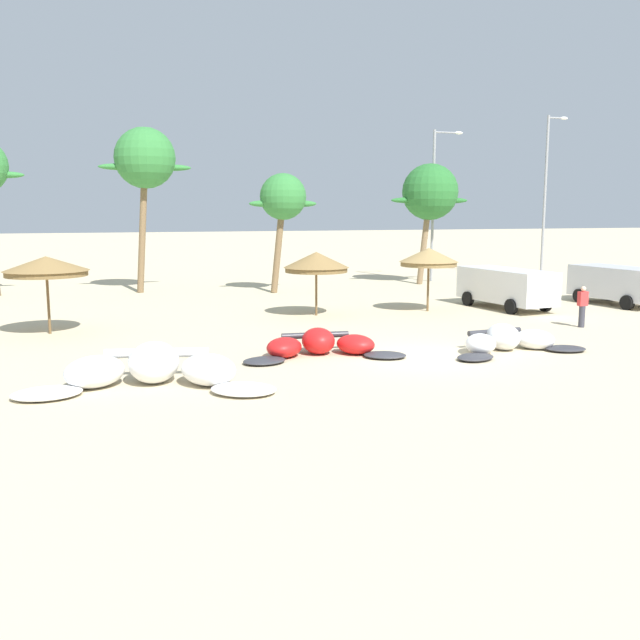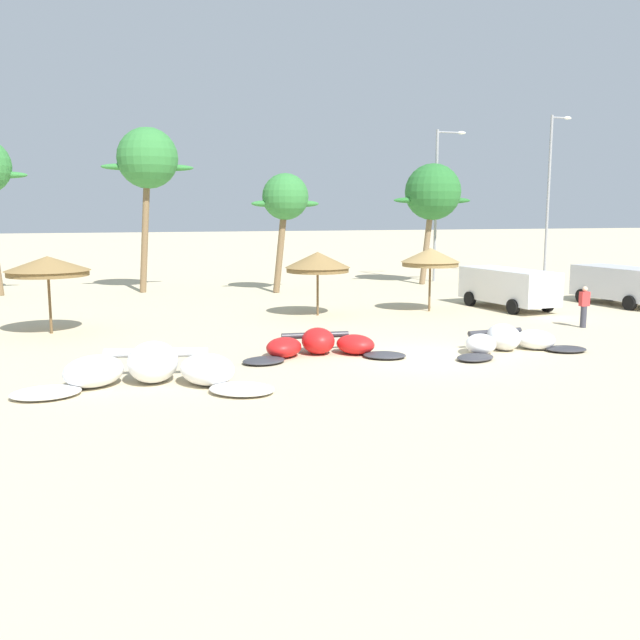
{
  "view_description": "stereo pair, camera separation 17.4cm",
  "coord_description": "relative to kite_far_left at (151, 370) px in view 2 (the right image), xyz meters",
  "views": [
    {
      "loc": [
        -9.48,
        -19.57,
        4.55
      ],
      "look_at": [
        -2.73,
        2.0,
        1.0
      ],
      "focal_mm": 39.38,
      "sensor_mm": 36.0,
      "label": 1
    },
    {
      "loc": [
        -9.31,
        -19.63,
        4.55
      ],
      "look_at": [
        -2.73,
        2.0,
        1.0
      ],
      "focal_mm": 39.38,
      "sensor_mm": 36.0,
      "label": 2
    }
  ],
  "objects": [
    {
      "name": "ground_plane",
      "position": [
        8.33,
        1.19,
        -0.42
      ],
      "size": [
        260.0,
        260.0,
        0.0
      ],
      "primitive_type": "plane",
      "color": "beige"
    },
    {
      "name": "kite_far_left",
      "position": [
        0.0,
        0.0,
        0.0
      ],
      "size": [
        6.69,
        3.88,
        1.1
      ],
      "color": "white",
      "rests_on": "ground"
    },
    {
      "name": "kite_left",
      "position": [
        5.35,
        2.37,
        -0.1
      ],
      "size": [
        5.38,
        2.67,
        0.84
      ],
      "color": "#333338",
      "rests_on": "ground"
    },
    {
      "name": "kite_left_of_center",
      "position": [
        11.38,
        1.17,
        -0.09
      ],
      "size": [
        5.04,
        2.54,
        0.87
      ],
      "color": "#333338",
      "rests_on": "ground"
    },
    {
      "name": "beach_umbrella_near_van",
      "position": [
        -3.07,
        9.12,
        2.09
      ],
      "size": [
        3.07,
        3.07,
        2.88
      ],
      "color": "brown",
      "rests_on": "ground"
    },
    {
      "name": "beach_umbrella_middle",
      "position": [
        7.74,
        10.56,
        1.91
      ],
      "size": [
        2.84,
        2.84,
        2.77
      ],
      "color": "brown",
      "rests_on": "ground"
    },
    {
      "name": "beach_umbrella_near_palms",
      "position": [
        12.96,
        10.29,
        2.04
      ],
      "size": [
        2.65,
        2.65,
        2.87
      ],
      "color": "brown",
      "rests_on": "ground"
    },
    {
      "name": "parked_van",
      "position": [
        22.71,
        9.59,
        0.67
      ],
      "size": [
        2.76,
        4.93,
        1.84
      ],
      "color": "silver",
      "rests_on": "ground"
    },
    {
      "name": "parked_car_second",
      "position": [
        16.8,
        10.11,
        0.67
      ],
      "size": [
        2.66,
        5.27,
        1.84
      ],
      "color": "white",
      "rests_on": "ground"
    },
    {
      "name": "person_near_kites",
      "position": [
        16.76,
        4.46,
        0.4
      ],
      "size": [
        0.36,
        0.24,
        1.62
      ],
      "color": "#383842",
      "rests_on": "ground"
    },
    {
      "name": "palm_left_of_gap",
      "position": [
        1.4,
        21.7,
        6.83
      ],
      "size": [
        4.96,
        3.3,
        9.01
      ],
      "color": "brown",
      "rests_on": "ground"
    },
    {
      "name": "palm_center_left",
      "position": [
        8.54,
        19.39,
        4.74
      ],
      "size": [
        3.82,
        2.54,
        6.55
      ],
      "color": "brown",
      "rests_on": "ground"
    },
    {
      "name": "palm_center_right",
      "position": [
        18.29,
        21.18,
        5.17
      ],
      "size": [
        5.14,
        3.43,
        7.37
      ],
      "color": "#7F6647",
      "rests_on": "ground"
    },
    {
      "name": "lamppost_west_center",
      "position": [
        19.34,
        22.52,
        4.91
      ],
      "size": [
        2.04,
        0.24,
        9.52
      ],
      "color": "gray",
      "rests_on": "ground"
    },
    {
      "name": "lamppost_east_center",
      "position": [
        27.52,
        22.52,
        5.46
      ],
      "size": [
        1.56,
        0.24,
        10.71
      ],
      "color": "gray",
      "rests_on": "ground"
    }
  ]
}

